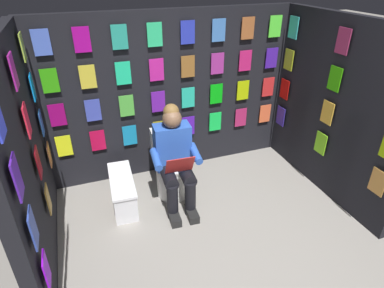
# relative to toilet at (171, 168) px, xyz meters

# --- Properties ---
(ground_plane) EXTENTS (30.00, 30.00, 0.00)m
(ground_plane) POSITION_rel_toilet_xyz_m (-0.20, 1.54, -0.33)
(ground_plane) COLOR gray
(display_wall_back) EXTENTS (3.20, 0.14, 2.05)m
(display_wall_back) POSITION_rel_toilet_xyz_m (-0.20, -0.56, 0.70)
(display_wall_back) COLOR black
(display_wall_back) RESTS_ON ground
(display_wall_left) EXTENTS (0.14, 2.05, 2.05)m
(display_wall_left) POSITION_rel_toilet_xyz_m (-1.80, 0.52, 0.70)
(display_wall_left) COLOR black
(display_wall_left) RESTS_ON ground
(display_wall_right) EXTENTS (0.14, 2.05, 2.05)m
(display_wall_right) POSITION_rel_toilet_xyz_m (1.40, 0.52, 0.70)
(display_wall_right) COLOR black
(display_wall_right) RESTS_ON ground
(toilet) EXTENTS (0.42, 0.57, 0.77)m
(toilet) POSITION_rel_toilet_xyz_m (0.00, 0.00, 0.00)
(toilet) COLOR white
(toilet) RESTS_ON ground
(person_reading) EXTENTS (0.54, 0.70, 1.19)m
(person_reading) POSITION_rel_toilet_xyz_m (0.01, 0.23, 0.27)
(person_reading) COLOR blue
(person_reading) RESTS_ON ground
(comic_longbox_near) EXTENTS (0.30, 0.77, 0.35)m
(comic_longbox_near) POSITION_rel_toilet_xyz_m (0.60, 0.05, -0.15)
(comic_longbox_near) COLOR silver
(comic_longbox_near) RESTS_ON ground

